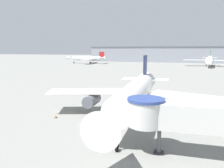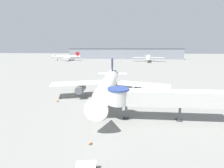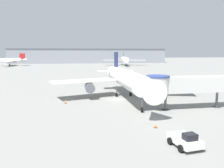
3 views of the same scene
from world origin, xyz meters
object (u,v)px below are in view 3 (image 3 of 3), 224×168
object	(u,v)px
jet_bridge	(196,84)
traffic_cone_near_nose	(156,125)
main_airplane	(126,79)
traffic_cone_port_wing	(66,102)
background_jet_green_tail	(125,59)
pushback_tug_white	(185,140)
background_jet_red_tail	(6,60)

from	to	relation	value
jet_bridge	traffic_cone_near_nose	distance (m)	14.48
main_airplane	traffic_cone_port_wing	size ratio (longest dim) A/B	43.79
main_airplane	background_jet_green_tail	size ratio (longest dim) A/B	0.94
main_airplane	traffic_cone_near_nose	xyz separation A→B (m)	(-0.08, -19.67, -4.01)
pushback_tug_white	traffic_cone_port_wing	distance (m)	26.79
traffic_cone_port_wing	background_jet_red_tail	world-z (taller)	background_jet_red_tail
background_jet_red_tail	background_jet_green_tail	world-z (taller)	background_jet_green_tail
traffic_cone_near_nose	background_jet_red_tail	size ratio (longest dim) A/B	0.02
jet_bridge	pushback_tug_white	xyz separation A→B (m)	(-9.67, -15.31, -3.68)
main_airplane	traffic_cone_port_wing	xyz separation A→B (m)	(-13.00, -3.18, -3.96)
traffic_cone_near_nose	background_jet_green_tail	size ratio (longest dim) A/B	0.02
main_airplane	traffic_cone_port_wing	distance (m)	13.96
main_airplane	background_jet_red_tail	bearing A→B (deg)	115.14
background_jet_red_tail	traffic_cone_near_nose	bearing A→B (deg)	14.35
background_jet_red_tail	traffic_cone_port_wing	bearing A→B (deg)	12.24
jet_bridge	traffic_cone_port_wing	bearing A→B (deg)	160.43
background_jet_green_tail	main_airplane	bearing A→B (deg)	-93.51
pushback_tug_white	traffic_cone_port_wing	xyz separation A→B (m)	(-13.89, 22.90, -0.44)
background_jet_red_tail	jet_bridge	bearing A→B (deg)	19.05
pushback_tug_white	background_jet_red_tail	xyz separation A→B (m)	(-66.53, 158.35, 3.43)
pushback_tug_white	background_jet_red_tail	size ratio (longest dim) A/B	0.12
main_airplane	traffic_cone_near_nose	size ratio (longest dim) A/B	49.85
traffic_cone_near_nose	traffic_cone_port_wing	bearing A→B (deg)	128.08
traffic_cone_near_nose	background_jet_red_tail	world-z (taller)	background_jet_red_tail
jet_bridge	main_airplane	bearing A→B (deg)	132.73
traffic_cone_near_nose	traffic_cone_port_wing	size ratio (longest dim) A/B	0.88
background_jet_red_tail	background_jet_green_tail	bearing A→B (deg)	76.34
jet_bridge	background_jet_green_tail	bearing A→B (deg)	81.84
pushback_tug_white	traffic_cone_near_nose	distance (m)	6.50
traffic_cone_near_nose	background_jet_green_tail	world-z (taller)	background_jet_green_tail
traffic_cone_near_nose	traffic_cone_port_wing	distance (m)	20.95
traffic_cone_near_nose	traffic_cone_port_wing	world-z (taller)	traffic_cone_port_wing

